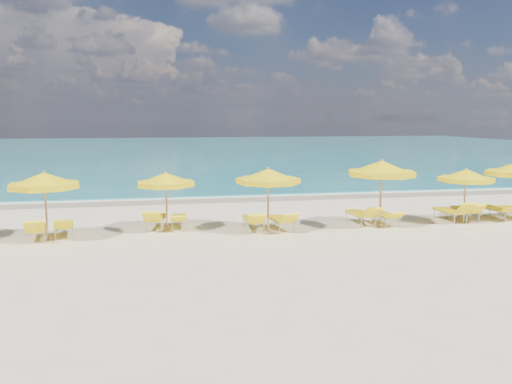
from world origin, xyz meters
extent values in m
plane|color=beige|center=(0.00, 0.00, 0.00)|extent=(120.00, 120.00, 0.00)
cube|color=#15767A|center=(0.00, 48.00, 0.00)|extent=(120.00, 80.00, 0.30)
cube|color=tan|center=(0.00, 7.40, 0.00)|extent=(120.00, 2.60, 0.01)
cube|color=white|center=(0.00, 8.20, 0.00)|extent=(120.00, 1.20, 0.03)
cube|color=white|center=(-6.00, 17.00, 0.00)|extent=(14.00, 0.36, 0.05)
cube|color=white|center=(8.00, 24.00, 0.00)|extent=(18.00, 0.30, 0.05)
cylinder|color=tan|center=(-7.57, -0.28, 1.14)|extent=(0.07, 0.07, 2.29)
cone|color=yellow|center=(-7.57, -0.28, 2.10)|extent=(2.76, 2.76, 0.46)
cylinder|color=yellow|center=(-7.57, -0.28, 1.88)|extent=(2.79, 2.79, 0.18)
sphere|color=tan|center=(-7.57, -0.28, 2.34)|extent=(0.10, 0.10, 0.10)
cylinder|color=tan|center=(-3.55, 0.58, 1.06)|extent=(0.07, 0.07, 2.11)
cone|color=yellow|center=(-3.55, 0.58, 1.95)|extent=(2.87, 2.87, 0.42)
cylinder|color=yellow|center=(-3.55, 0.58, 1.74)|extent=(2.89, 2.89, 0.17)
sphere|color=tan|center=(-3.55, 0.58, 2.16)|extent=(0.09, 0.09, 0.09)
cylinder|color=tan|center=(0.10, -0.35, 1.14)|extent=(0.07, 0.07, 2.28)
cone|color=yellow|center=(0.10, -0.35, 2.10)|extent=(2.73, 2.73, 0.46)
cylinder|color=yellow|center=(0.10, -0.35, 1.88)|extent=(2.76, 2.76, 0.18)
sphere|color=tan|center=(0.10, -0.35, 2.33)|extent=(0.10, 0.10, 0.10)
cylinder|color=tan|center=(4.50, -0.31, 1.25)|extent=(0.08, 0.08, 2.50)
cone|color=yellow|center=(4.50, -0.31, 2.30)|extent=(2.81, 2.81, 0.50)
cylinder|color=yellow|center=(4.50, -0.31, 2.05)|extent=(2.83, 2.83, 0.20)
sphere|color=tan|center=(4.50, -0.31, 2.55)|extent=(0.11, 0.11, 0.11)
cylinder|color=tan|center=(8.14, -0.18, 1.05)|extent=(0.07, 0.07, 2.10)
cone|color=yellow|center=(8.14, -0.18, 1.93)|extent=(2.73, 2.73, 0.42)
cylinder|color=yellow|center=(8.14, -0.18, 1.72)|extent=(2.75, 2.75, 0.17)
sphere|color=tan|center=(8.14, -0.18, 2.14)|extent=(0.09, 0.09, 0.09)
cube|color=yellow|center=(-7.97, -0.02, 0.38)|extent=(0.78, 1.39, 0.08)
cube|color=yellow|center=(-7.84, -0.89, 0.60)|extent=(0.66, 0.58, 0.49)
cube|color=yellow|center=(-7.15, 0.40, 0.39)|extent=(0.82, 1.43, 0.08)
cube|color=yellow|center=(-6.99, -0.52, 0.57)|extent=(0.69, 0.66, 0.43)
cube|color=yellow|center=(-3.93, 1.02, 0.40)|extent=(0.82, 1.47, 0.09)
cube|color=yellow|center=(-4.07, 0.08, 0.62)|extent=(0.69, 0.64, 0.49)
cube|color=yellow|center=(-3.08, 1.04, 0.37)|extent=(0.63, 1.30, 0.08)
cube|color=yellow|center=(-3.12, 0.13, 0.50)|extent=(0.60, 0.60, 0.33)
cube|color=yellow|center=(-0.39, 0.07, 0.40)|extent=(0.68, 1.42, 0.09)
cube|color=yellow|center=(-0.42, -0.89, 0.60)|extent=(0.65, 0.61, 0.45)
cube|color=yellow|center=(0.63, -0.02, 0.39)|extent=(0.79, 1.42, 0.08)
cube|color=yellow|center=(0.76, -0.94, 0.58)|extent=(0.67, 0.63, 0.45)
cube|color=yellow|center=(3.95, 0.34, 0.41)|extent=(0.75, 1.46, 0.09)
cube|color=yellow|center=(4.03, -0.62, 0.62)|extent=(0.68, 0.62, 0.48)
cube|color=yellow|center=(4.90, 0.11, 0.36)|extent=(0.60, 1.27, 0.08)
cube|color=yellow|center=(4.93, -0.77, 0.50)|extent=(0.57, 0.57, 0.34)
cube|color=yellow|center=(7.76, 0.22, 0.41)|extent=(0.75, 1.45, 0.09)
cube|color=yellow|center=(7.85, -0.70, 0.65)|extent=(0.67, 0.57, 0.54)
cube|color=yellow|center=(8.51, 0.34, 0.41)|extent=(0.89, 1.52, 0.09)
cube|color=yellow|center=(8.32, -0.62, 0.61)|extent=(0.74, 0.70, 0.47)
cube|color=yellow|center=(9.96, 0.30, 0.42)|extent=(0.91, 1.55, 0.09)
cube|color=yellow|center=(10.85, 0.52, 0.35)|extent=(0.63, 1.24, 0.07)
camera|label=1|loc=(-3.65, -17.89, 4.13)|focal=35.00mm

